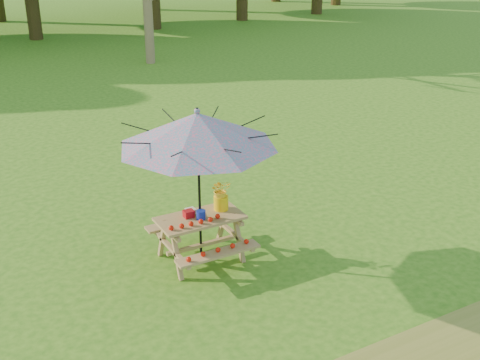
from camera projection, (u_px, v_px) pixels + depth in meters
picnic_table at (201, 239)px, 8.54m from camera, size 1.20×1.32×0.67m
patio_umbrella at (198, 130)px, 7.91m from camera, size 2.28×2.28×2.25m
produce_bins at (194, 214)px, 8.39m from camera, size 0.26×0.36×0.13m
tomatoes_row at (196, 222)px, 8.18m from camera, size 0.77×0.13×0.07m
flower_bucket at (221, 194)px, 8.54m from camera, size 0.33×0.30×0.46m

